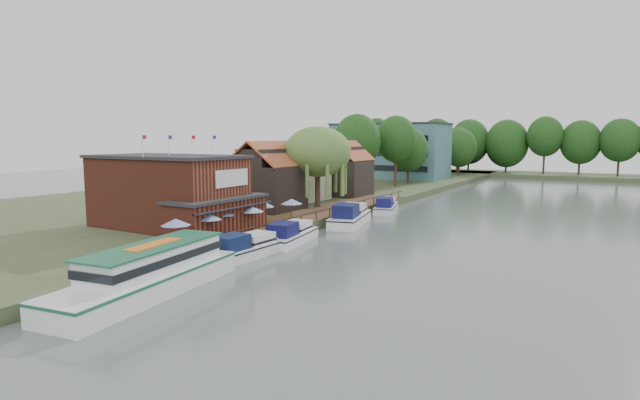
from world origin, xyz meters
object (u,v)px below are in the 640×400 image
Objects in this scene: cottage_b at (291,171)px; cruiser_1 at (291,232)px; cruiser_0 at (245,245)px; cruiser_2 at (350,213)px; umbrella_2 at (222,222)px; swan at (184,271)px; tour_boat at (147,270)px; hotel_block at (390,150)px; willow at (318,167)px; umbrella_5 at (292,210)px; umbrella_4 at (264,213)px; umbrella_1 at (209,227)px; umbrella_3 at (252,218)px; cottage_a at (266,176)px; pub at (182,192)px; cottage_c at (345,168)px; umbrella_0 at (176,233)px; cruiser_3 at (386,204)px.

cottage_b is 25.92m from cruiser_1.
cruiser_0 is 0.86× the size of cruiser_2.
swan is (3.89, -8.60, -2.07)m from umbrella_2.
cruiser_0 is 10.96m from tour_boat.
hotel_block is 52.29m from willow.
umbrella_5 is at bearing 113.27° from cruiser_1.
umbrella_2 is at bearing -89.79° from umbrella_4.
umbrella_1 is at bearing 105.41° from tour_boat.
cottage_b is at bearing 115.33° from umbrella_3.
cottage_a is at bearing -131.99° from willow.
umbrella_1 is at bearing -128.19° from cruiser_1.
pub is 7.51m from umbrella_3.
umbrella_3 is at bearing -73.21° from umbrella_4.
umbrella_4 and umbrella_5 have the same top height.
cottage_a reaches higher than umbrella_3.
cottage_a is 0.90× the size of cottage_b.
cruiser_0 is (11.26, -18.03, -4.15)m from cottage_a.
cottage_b reaches higher than umbrella_4.
cruiser_2 is at bearing 56.45° from pub.
umbrella_2 is 1.00× the size of umbrella_3.
hotel_block is 69.94m from cruiser_1.
pub is 45.45× the size of swan.
cruiser_0 is at bearing -76.14° from hotel_block.
cottage_b is 4.04× the size of umbrella_4.
cottage_b reaches higher than cruiser_2.
cottage_b is at bearing 146.31° from willow.
umbrella_5 is 23.34m from tour_boat.
hotel_block is at bearing 101.87° from umbrella_4.
cottage_c reaches higher than umbrella_5.
swan is at bearing -75.35° from umbrella_4.
umbrella_1 is 7.22m from swan.
cruiser_0 is at bearing 2.99° from umbrella_1.
cottage_a is 23.07m from umbrella_0.
cruiser_2 is at bearing 88.27° from swan.
pub is at bearing -83.57° from hotel_block.
swan is at bearing -77.61° from hotel_block.
cruiser_3 is at bearing 80.47° from cruiser_1.
willow is (4.50, 5.00, 0.96)m from cottage_a.
umbrella_4 is 5.02m from cruiser_1.
cruiser_3 is (11.11, 11.93, -4.17)m from cottage_a.
umbrella_5 is 5.40× the size of swan.
hotel_block is at bearing 102.39° from swan.
willow is 15.09m from umbrella_4.
cruiser_3 is 40.89m from tour_boat.
willow is at bearing 97.39° from umbrella_1.
cruiser_2 is 29.67m from tour_boat.
umbrella_3 is 0.26× the size of cruiser_3.
tour_boat is (11.18, -47.94, -3.66)m from cottage_c.
umbrella_0 is at bearing 142.56° from swan.
willow is at bearing 102.70° from cruiser_1.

